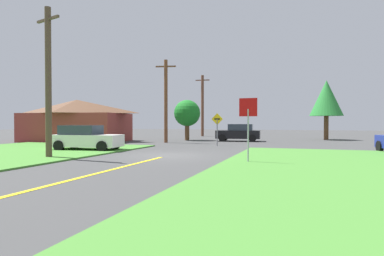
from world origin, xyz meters
TOP-DOWN VIEW (x-y plane):
  - ground_plane at (0.00, 0.00)m, footprint 120.00×120.00m
  - grass_verge_right at (9.57, -4.00)m, footprint 12.00×20.00m
  - lane_stripe_center at (0.00, -8.00)m, footprint 0.20×14.00m
  - stop_sign at (4.65, -2.00)m, footprint 0.81×0.11m
  - parked_car_near_building at (-6.24, 1.26)m, footprint 4.47×2.37m
  - car_approaching_junction at (1.23, 14.42)m, footprint 4.20×2.43m
  - utility_pole_near at (-5.24, -3.14)m, footprint 1.76×0.62m
  - utility_pole_mid at (-4.50, 10.30)m, footprint 1.79×0.48m
  - utility_pole_far at (-5.13, 23.75)m, footprint 1.80×0.36m
  - direction_sign at (0.73, 8.03)m, footprint 0.91×0.08m
  - oak_tree_left at (-3.95, 14.43)m, footprint 2.61×2.61m
  - pine_tree_center at (9.25, 19.82)m, footprint 3.31×3.31m
  - barn at (-13.21, 9.48)m, footprint 9.50×6.66m

SIDE VIEW (x-z plane):
  - ground_plane at x=0.00m, z-range 0.00..0.00m
  - lane_stripe_center at x=0.00m, z-range 0.00..0.01m
  - grass_verge_right at x=9.57m, z-range 0.00..0.08m
  - parked_car_near_building at x=-6.24m, z-range -0.01..1.61m
  - car_approaching_junction at x=1.23m, z-range 0.00..1.62m
  - direction_sign at x=0.73m, z-range 0.30..2.81m
  - barn at x=-13.21m, z-range 0.00..3.91m
  - stop_sign at x=4.65m, z-range 0.61..3.51m
  - oak_tree_left at x=-3.95m, z-range 0.66..4.67m
  - utility_pole_mid at x=-4.50m, z-range 0.11..7.39m
  - utility_pole_near at x=-5.24m, z-range 0.11..7.71m
  - utility_pole_far at x=-5.13m, z-range 0.08..7.81m
  - pine_tree_center at x=9.25m, z-range 1.18..7.26m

